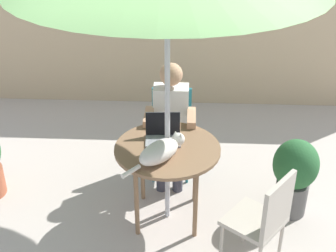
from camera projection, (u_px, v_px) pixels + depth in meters
ground_plane at (167, 216)px, 4.31m from camera, size 14.00×14.00×0.00m
fence_back at (177, 44)px, 5.99m from camera, size 5.90×0.08×1.65m
patio_table at (167, 155)px, 3.98m from camera, size 0.91×0.91×0.75m
chair_occupied at (171, 125)px, 4.73m from camera, size 0.40×0.40×0.89m
chair_empty at (265, 216)px, 3.50m from camera, size 0.56×0.56×0.89m
person_seated at (171, 118)px, 4.51m from camera, size 0.48×0.48×1.23m
laptop at (163, 132)px, 4.04m from camera, size 0.32×0.27×0.21m
cat at (161, 151)px, 3.74m from camera, size 0.48×0.50×0.17m
potted_plant_by_chair at (294, 173)px, 4.16m from camera, size 0.41×0.41×0.76m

